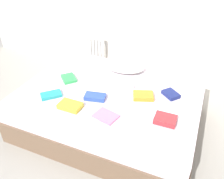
# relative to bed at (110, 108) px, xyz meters

# --- Properties ---
(ground_plane) EXTENTS (8.00, 8.00, 0.00)m
(ground_plane) POSITION_rel_bed_xyz_m (0.00, 0.00, -0.25)
(ground_plane) COLOR #9E998E
(bed) EXTENTS (2.00, 1.50, 0.50)m
(bed) POSITION_rel_bed_xyz_m (0.00, 0.00, 0.00)
(bed) COLOR brown
(bed) RESTS_ON ground
(radiator) EXTENTS (0.34, 0.04, 0.47)m
(radiator) POSITION_rel_bed_xyz_m (-0.80, 1.20, 0.10)
(radiator) COLOR white
(radiator) RESTS_ON ground
(pillow) EXTENTS (0.53, 0.36, 0.13)m
(pillow) POSITION_rel_bed_xyz_m (-0.03, 0.51, 0.32)
(pillow) COLOR white
(pillow) RESTS_ON bed
(textbook_blue) EXTENTS (0.24, 0.17, 0.04)m
(textbook_blue) POSITION_rel_bed_xyz_m (-0.09, -0.21, 0.28)
(textbook_blue) COLOR #2847B7
(textbook_blue) RESTS_ON bed
(textbook_pink) EXTENTS (0.25, 0.21, 0.02)m
(textbook_pink) POSITION_rel_bed_xyz_m (0.14, -0.44, 0.26)
(textbook_pink) COLOR pink
(textbook_pink) RESTS_ON bed
(textbook_green) EXTENTS (0.26, 0.25, 0.03)m
(textbook_green) POSITION_rel_bed_xyz_m (-0.55, 0.02, 0.27)
(textbook_green) COLOR green
(textbook_green) RESTS_ON bed
(textbook_red) EXTENTS (0.20, 0.16, 0.05)m
(textbook_red) POSITION_rel_bed_xyz_m (0.68, -0.28, 0.28)
(textbook_red) COLOR red
(textbook_red) RESTS_ON bed
(textbook_white) EXTENTS (0.26, 0.23, 0.05)m
(textbook_white) POSITION_rel_bed_xyz_m (0.11, 0.11, 0.28)
(textbook_white) COLOR white
(textbook_white) RESTS_ON bed
(textbook_navy) EXTENTS (0.22, 0.21, 0.04)m
(textbook_navy) POSITION_rel_bed_xyz_m (0.64, 0.16, 0.27)
(textbook_navy) COLOR navy
(textbook_navy) RESTS_ON bed
(textbook_teal) EXTENTS (0.25, 0.25, 0.03)m
(textbook_teal) POSITION_rel_bed_xyz_m (-0.54, -0.35, 0.27)
(textbook_teal) COLOR teal
(textbook_teal) RESTS_ON bed
(textbook_orange) EXTENTS (0.26, 0.22, 0.04)m
(textbook_orange) POSITION_rel_bed_xyz_m (0.38, 0.01, 0.27)
(textbook_orange) COLOR orange
(textbook_orange) RESTS_ON bed
(textbook_yellow) EXTENTS (0.23, 0.15, 0.05)m
(textbook_yellow) POSITION_rel_bed_xyz_m (-0.25, -0.45, 0.28)
(textbook_yellow) COLOR yellow
(textbook_yellow) RESTS_ON bed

